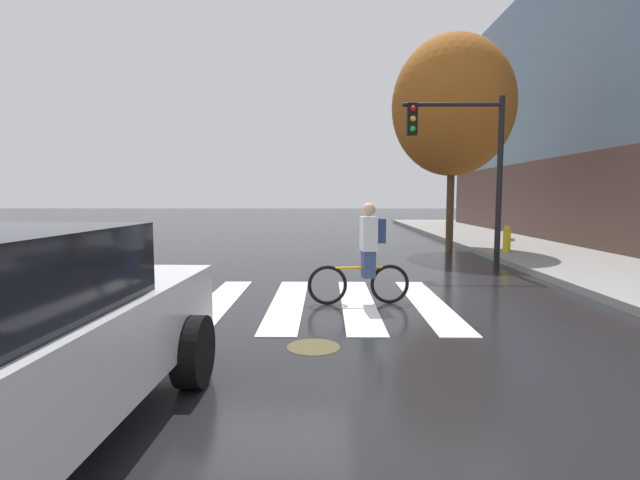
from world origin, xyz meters
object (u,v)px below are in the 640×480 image
object	(u,v)px
manhole_cover	(313,347)
cyclist	(366,254)
street_tree_near	(453,106)
traffic_light_near	(466,152)
fire_hydrant	(507,239)

from	to	relation	value
manhole_cover	cyclist	size ratio (longest dim) A/B	0.37
street_tree_near	traffic_light_near	bearing A→B (deg)	-99.78
cyclist	street_tree_near	distance (m)	9.34
cyclist	fire_hydrant	distance (m)	7.76
traffic_light_near	street_tree_near	world-z (taller)	street_tree_near
street_tree_near	fire_hydrant	bearing A→B (deg)	-51.97
manhole_cover	fire_hydrant	bearing A→B (deg)	56.78
cyclist	street_tree_near	bearing A→B (deg)	66.31
traffic_light_near	cyclist	bearing A→B (deg)	-125.31
fire_hydrant	street_tree_near	size ratio (longest dim) A/B	0.11
fire_hydrant	street_tree_near	xyz separation A→B (m)	(-1.27, 1.63, 4.16)
cyclist	street_tree_near	size ratio (longest dim) A/B	0.25
fire_hydrant	traffic_light_near	bearing A→B (deg)	-130.42
manhole_cover	street_tree_near	bearing A→B (deg)	67.13
traffic_light_near	street_tree_near	xyz separation A→B (m)	(0.68, 3.92, 1.83)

